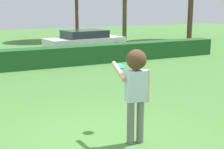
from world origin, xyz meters
TOP-DOWN VIEW (x-y plane):
  - ground_plane at (0.00, 0.00)m, footprint 60.00×60.00m
  - person at (0.52, -0.30)m, footprint 0.56×0.80m
  - frisbee at (0.62, 0.54)m, footprint 0.23×0.22m
  - hedge_row at (0.00, 8.08)m, footprint 19.51×0.90m
  - parked_car_white at (4.00, 10.97)m, footprint 4.35×2.16m

SIDE VIEW (x-z plane):
  - ground_plane at x=0.00m, z-range 0.00..0.00m
  - hedge_row at x=0.00m, z-range 0.00..0.81m
  - parked_car_white at x=4.00m, z-range 0.06..1.31m
  - person at x=0.52m, z-range 0.28..2.09m
  - frisbee at x=0.62m, z-range 1.30..1.39m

